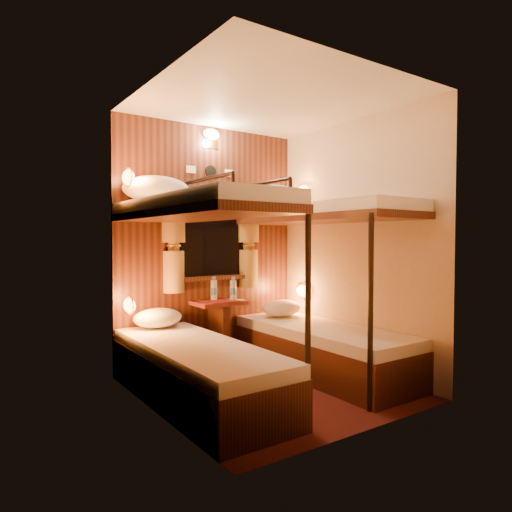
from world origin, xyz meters
TOP-DOWN VIEW (x-y plane):
  - floor at (0.00, 0.00)m, footprint 2.10×2.10m
  - ceiling at (0.00, 0.00)m, footprint 2.10×2.10m
  - wall_back at (0.00, 1.05)m, footprint 2.40×0.00m
  - wall_front at (0.00, -1.05)m, footprint 2.40×0.00m
  - wall_left at (-1.00, 0.00)m, footprint 0.00×2.40m
  - wall_right at (1.00, 0.00)m, footprint 0.00×2.40m
  - back_panel at (0.00, 1.04)m, footprint 2.00×0.03m
  - bunk_left at (-0.65, 0.07)m, footprint 0.72×1.90m
  - bunk_right at (0.65, 0.07)m, footprint 0.72×1.90m
  - window at (0.00, 1.00)m, footprint 1.00×0.12m
  - curtains at (0.00, 0.97)m, footprint 1.10×0.22m
  - back_fixtures at (0.00, 1.00)m, footprint 0.54×0.09m
  - reading_lamps at (-0.00, 0.70)m, footprint 2.00×0.20m
  - table at (0.00, 0.85)m, footprint 0.50×0.34m
  - bottle_left at (-0.02, 0.91)m, footprint 0.07×0.07m
  - bottle_right at (0.14, 0.81)m, footprint 0.07×0.07m
  - sachet_a at (0.20, 0.78)m, footprint 0.10×0.09m
  - sachet_b at (0.16, 0.84)m, footprint 0.09×0.07m
  - pillow_lower_left at (-0.65, 0.84)m, footprint 0.45×0.32m
  - pillow_lower_right at (0.65, 0.68)m, footprint 0.44×0.32m
  - pillow_upper_left at (-0.65, 0.84)m, footprint 0.62×0.44m
  - pillow_upper_right at (0.65, 0.77)m, footprint 0.62×0.44m

SIDE VIEW (x-z plane):
  - floor at x=0.00m, z-range 0.00..0.00m
  - table at x=0.00m, z-range 0.09..0.74m
  - pillow_lower_right at x=0.65m, z-range 0.46..0.63m
  - pillow_lower_left at x=-0.65m, z-range 0.46..0.63m
  - bunk_left at x=-0.65m, z-range -0.35..1.47m
  - bunk_right at x=0.65m, z-range -0.35..1.47m
  - sachet_b at x=0.16m, z-range 0.65..0.66m
  - sachet_a at x=0.20m, z-range 0.65..0.66m
  - bottle_right at x=0.14m, z-range 0.63..0.87m
  - bottle_left at x=-0.02m, z-range 0.63..0.87m
  - window at x=0.00m, z-range 0.79..1.58m
  - wall_back at x=0.00m, z-range 0.00..2.40m
  - wall_front at x=0.00m, z-range 0.00..2.40m
  - wall_left at x=-1.00m, z-range 0.00..2.40m
  - wall_right at x=1.00m, z-range 0.00..2.40m
  - back_panel at x=0.00m, z-range 0.00..2.40m
  - reading_lamps at x=0.00m, z-range 0.62..1.86m
  - curtains at x=0.00m, z-range 0.76..1.76m
  - pillow_upper_right at x=0.65m, z-range 1.59..1.83m
  - pillow_upper_left at x=-0.65m, z-range 1.59..1.83m
  - back_fixtures at x=0.00m, z-range 2.00..2.49m
  - ceiling at x=0.00m, z-range 2.40..2.40m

